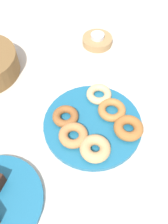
% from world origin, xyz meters
% --- Properties ---
extents(ground_plane, '(2.40, 2.40, 0.00)m').
position_xyz_m(ground_plane, '(0.00, 0.00, 0.00)').
color(ground_plane, beige).
extents(donut_plate, '(0.28, 0.28, 0.02)m').
position_xyz_m(donut_plate, '(0.00, 0.00, 0.01)').
color(donut_plate, '#1E6B93').
rests_on(donut_plate, ground_plane).
extents(donut_0, '(0.08, 0.08, 0.02)m').
position_xyz_m(donut_0, '(0.06, -0.03, 0.03)').
color(donut_0, '#BC7A3D').
rests_on(donut_0, donut_plate).
extents(donut_1, '(0.11, 0.11, 0.03)m').
position_xyz_m(donut_1, '(-0.07, -0.05, 0.03)').
color(donut_1, tan).
rests_on(donut_1, donut_plate).
extents(donut_2, '(0.11, 0.11, 0.03)m').
position_xyz_m(donut_2, '(-0.07, 0.02, 0.03)').
color(donut_2, '#C6844C').
rests_on(donut_2, donut_plate).
extents(donut_3, '(0.10, 0.10, 0.02)m').
position_xyz_m(donut_3, '(0.09, 0.04, 0.03)').
color(donut_3, '#EABC84').
rests_on(donut_3, donut_plate).
extents(donut_4, '(0.11, 0.11, 0.03)m').
position_xyz_m(donut_4, '(0.03, -0.10, 0.03)').
color(donut_4, '#AD6B33').
rests_on(donut_4, donut_plate).
extents(donut_5, '(0.08, 0.08, 0.02)m').
position_xyz_m(donut_5, '(-0.03, 0.07, 0.03)').
color(donut_5, '#995B2D').
rests_on(donut_5, donut_plate).
extents(candle_holder, '(0.11, 0.11, 0.03)m').
position_xyz_m(candle_holder, '(0.32, 0.18, 0.01)').
color(candle_holder, tan).
rests_on(candle_holder, ground_plane).
extents(tealight, '(0.05, 0.05, 0.01)m').
position_xyz_m(tealight, '(0.32, 0.18, 0.03)').
color(tealight, silver).
rests_on(tealight, candle_holder).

